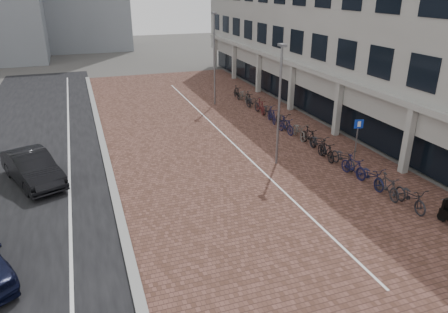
{
  "coord_description": "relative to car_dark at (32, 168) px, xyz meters",
  "views": [
    {
      "loc": [
        -5.99,
        -11.01,
        8.74
      ],
      "look_at": [
        0.0,
        6.0,
        1.3
      ],
      "focal_mm": 33.46,
      "sensor_mm": 36.0,
      "label": 1
    }
  ],
  "objects": [
    {
      "name": "parking_line",
      "position": [
        10.75,
        3.09,
        -0.73
      ],
      "size": [
        0.1,
        30.0,
        0.0
      ],
      "primitive_type": "cube",
      "color": "white",
      "rests_on": "plaza_brick"
    },
    {
      "name": "bike_row",
      "position": [
        14.85,
        1.74,
        -0.24
      ],
      "size": [
        1.33,
        21.46,
        1.05
      ],
      "color": "black",
      "rests_on": "ground"
    },
    {
      "name": "street_asphalt",
      "position": [
        -0.45,
        3.09,
        -0.76
      ],
      "size": [
        8.0,
        50.0,
        0.03
      ],
      "primitive_type": "cube",
      "color": "black",
      "rests_on": "ground"
    },
    {
      "name": "plaza_brick",
      "position": [
        10.55,
        3.09,
        -0.75
      ],
      "size": [
        14.5,
        42.0,
        0.04
      ],
      "primitive_type": "cube",
      "color": "brown",
      "rests_on": "ground"
    },
    {
      "name": "parking_sign",
      "position": [
        16.05,
        -2.72,
        0.75
      ],
      "size": [
        0.47,
        0.15,
        2.27
      ],
      "rotation": [
        0.0,
        0.0,
        -0.24
      ],
      "color": "slate",
      "rests_on": "ground"
    },
    {
      "name": "car_dark",
      "position": [
        0.0,
        0.0,
        0.0
      ],
      "size": [
        3.24,
        4.89,
        1.52
      ],
      "primitive_type": "imported",
      "rotation": [
        0.0,
        0.0,
        0.39
      ],
      "color": "black",
      "rests_on": "ground"
    },
    {
      "name": "lamp_near",
      "position": [
        11.86,
        -1.8,
        2.29
      ],
      "size": [
        0.12,
        0.12,
        6.1
      ],
      "primitive_type": "cylinder",
      "color": "slate",
      "rests_on": "ground"
    },
    {
      "name": "curb",
      "position": [
        3.45,
        3.09,
        -0.69
      ],
      "size": [
        0.35,
        42.0,
        0.14
      ],
      "primitive_type": "cube",
      "color": "gray",
      "rests_on": "ground"
    },
    {
      "name": "lamp_far",
      "position": [
        12.48,
        10.45,
        2.65
      ],
      "size": [
        0.12,
        0.12,
        6.82
      ],
      "primitive_type": "cylinder",
      "color": "slate",
      "rests_on": "ground"
    },
    {
      "name": "ground",
      "position": [
        8.55,
        -8.91,
        -0.76
      ],
      "size": [
        140.0,
        140.0,
        0.0
      ],
      "primitive_type": "plane",
      "color": "#474442",
      "rests_on": "ground"
    },
    {
      "name": "lane_line",
      "position": [
        1.55,
        3.09,
        -0.74
      ],
      "size": [
        0.12,
        44.0,
        0.0
      ],
      "primitive_type": "cube",
      "color": "white",
      "rests_on": "street_asphalt"
    }
  ]
}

